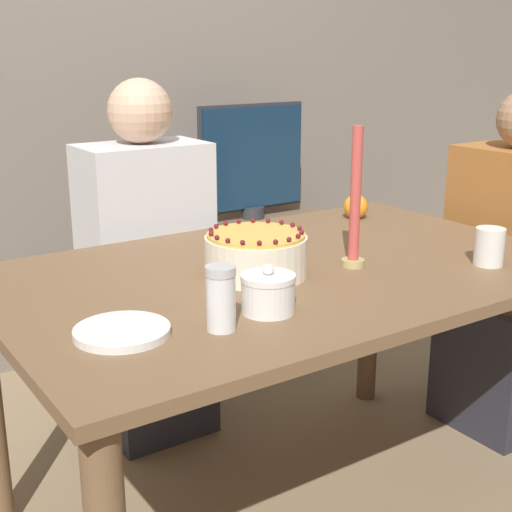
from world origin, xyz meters
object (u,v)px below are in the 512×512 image
sugar_bowl (268,293)px  tv_monitor (252,160)px  candle (355,208)px  person_woman_floral (509,288)px  sugar_shaker (221,298)px  person_man_blue_shirt (148,286)px  cake (256,254)px

sugar_bowl → tv_monitor: size_ratio=0.23×
candle → person_woman_floral: 0.89m
sugar_shaker → person_man_blue_shirt: 1.01m
cake → person_man_blue_shirt: bearing=88.3°
sugar_shaker → candle: 0.54m
person_man_blue_shirt → person_woman_floral: (1.02, -0.65, -0.02)m
sugar_shaker → person_man_blue_shirt: size_ratio=0.11×
person_man_blue_shirt → tv_monitor: (0.71, 0.44, 0.30)m
candle → tv_monitor: (0.48, 1.19, -0.07)m
cake → person_man_blue_shirt: 0.73m
cake → candle: candle is taller
person_woman_floral → sugar_shaker: bearing=102.0°
sugar_shaker → person_woman_floral: 1.35m
person_woman_floral → tv_monitor: person_woman_floral is taller
cake → tv_monitor: size_ratio=0.49×
cake → person_woman_floral: size_ratio=0.22×
sugar_bowl → tv_monitor: 1.59m
cake → person_woman_floral: person_woman_floral is taller
cake → sugar_bowl: cake is taller
cake → tv_monitor: tv_monitor is taller
sugar_bowl → sugar_shaker: size_ratio=0.89×
sugar_shaker → candle: (0.50, 0.18, 0.08)m
sugar_bowl → person_man_blue_shirt: bearing=81.1°
tv_monitor → person_man_blue_shirt: bearing=-148.0°
cake → person_man_blue_shirt: person_man_blue_shirt is taller
sugar_bowl → candle: 0.41m
cake → candle: bearing=-16.9°
sugar_shaker → tv_monitor: 1.68m
cake → sugar_bowl: (-0.12, -0.22, -0.01)m
candle → person_man_blue_shirt: 0.86m
sugar_bowl → person_woman_floral: person_woman_floral is taller
sugar_shaker → tv_monitor: bearing=54.3°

